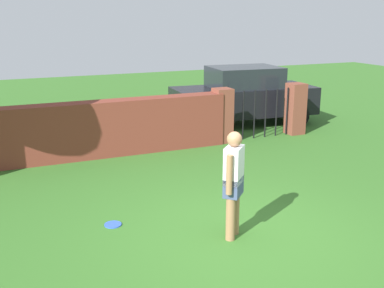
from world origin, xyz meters
name	(u,v)px	position (x,y,z in m)	size (l,w,h in m)	color
ground_plane	(243,236)	(0.00, 0.00, 0.00)	(40.00, 40.00, 0.00)	#336623
brick_wall	(79,131)	(-1.50, 4.95, 0.65)	(7.12, 0.50, 1.30)	brown
person	(234,180)	(-0.17, 0.05, 0.90)	(0.41, 0.41, 1.62)	#9E704C
fence_gate	(260,112)	(3.29, 4.95, 0.70)	(2.69, 0.44, 1.40)	brown
car	(244,96)	(3.69, 6.54, 0.86)	(4.32, 2.19, 1.72)	black
frisbee_blue	(113,225)	(-1.71, 1.15, 0.01)	(0.27, 0.27, 0.02)	blue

